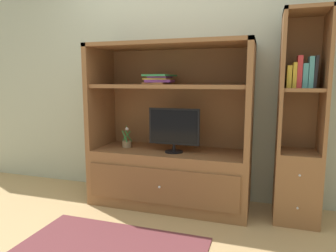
{
  "coord_description": "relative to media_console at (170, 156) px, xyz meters",
  "views": [
    {
      "loc": [
        0.88,
        -2.41,
        1.24
      ],
      "look_at": [
        0.0,
        0.35,
        0.8
      ],
      "focal_mm": 32.39,
      "sensor_mm": 36.0,
      "label": 1
    }
  ],
  "objects": [
    {
      "name": "ground_plane",
      "position": [
        0.0,
        -0.41,
        -0.49
      ],
      "size": [
        8.0,
        8.0,
        0.0
      ],
      "primitive_type": "plane",
      "color": "tan"
    },
    {
      "name": "painted_rear_wall",
      "position": [
        0.0,
        0.34,
        0.91
      ],
      "size": [
        6.0,
        0.1,
        2.8
      ],
      "primitive_type": "cube",
      "color": "#ADB29E",
      "rests_on": "ground_plane"
    },
    {
      "name": "area_rug",
      "position": [
        -0.16,
        -1.01,
        -0.48
      ],
      "size": [
        1.39,
        0.85,
        0.01
      ],
      "primitive_type": "cube",
      "color": "brown",
      "rests_on": "ground_plane"
    },
    {
      "name": "media_console",
      "position": [
        0.0,
        0.0,
        0.0
      ],
      "size": [
        1.56,
        0.61,
        1.59
      ],
      "color": "brown",
      "rests_on": "ground_plane"
    },
    {
      "name": "tv_monitor",
      "position": [
        0.07,
        -0.08,
        0.3
      ],
      "size": [
        0.5,
        0.17,
        0.43
      ],
      "color": "black",
      "rests_on": "media_console"
    },
    {
      "name": "potted_plant",
      "position": [
        -0.46,
        -0.02,
        0.11
      ],
      "size": [
        0.1,
        0.11,
        0.23
      ],
      "color": "#8C7251",
      "rests_on": "media_console"
    },
    {
      "name": "magazine_stack",
      "position": [
        -0.1,
        -0.01,
        0.76
      ],
      "size": [
        0.29,
        0.34,
        0.09
      ],
      "color": "#A56638",
      "rests_on": "media_console"
    },
    {
      "name": "bookshelf_tall",
      "position": [
        1.18,
        0.0,
        0.13
      ],
      "size": [
        0.37,
        0.41,
        1.82
      ],
      "color": "brown",
      "rests_on": "ground_plane"
    },
    {
      "name": "upright_book_row",
      "position": [
        1.17,
        -0.01,
        0.8
      ],
      "size": [
        0.24,
        0.18,
        0.27
      ],
      "color": "gold",
      "rests_on": "bookshelf_tall"
    }
  ]
}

